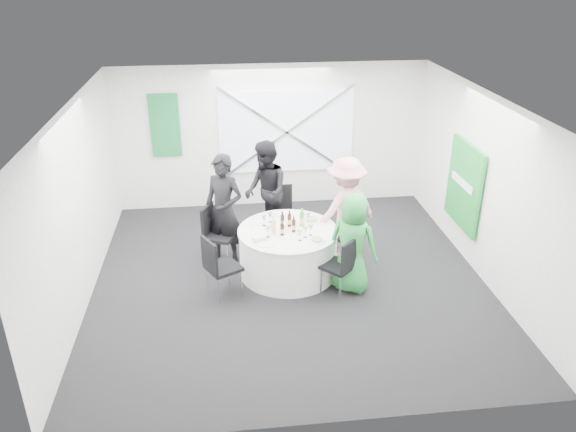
{
  "coord_description": "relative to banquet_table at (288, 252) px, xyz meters",
  "views": [
    {
      "loc": [
        -0.91,
        -7.49,
        4.64
      ],
      "look_at": [
        0.0,
        0.2,
        1.0
      ],
      "focal_mm": 35.0,
      "sensor_mm": 36.0,
      "label": 1
    }
  ],
  "objects": [
    {
      "name": "napkin",
      "position": [
        -0.46,
        -0.29,
        0.42
      ],
      "size": [
        0.22,
        0.17,
        0.06
      ],
      "primitive_type": "cube",
      "rotation": [
        0.0,
        0.0,
        0.22
      ],
      "color": "white",
      "rests_on": "plate_front_left"
    },
    {
      "name": "wine_glass_c",
      "position": [
        0.13,
        -0.37,
        0.5
      ],
      "size": [
        0.07,
        0.07,
        0.17
      ],
      "color": "white",
      "rests_on": "banquet_table"
    },
    {
      "name": "chair_front_right",
      "position": [
        0.72,
        -0.72,
        0.16
      ],
      "size": [
        0.6,
        0.6,
        0.93
      ],
      "rotation": [
        0.0,
        0.0,
        3.92
      ],
      "color": "black",
      "rests_on": "floor"
    },
    {
      "name": "person_man_back_left",
      "position": [
        -0.97,
        0.54,
        0.53
      ],
      "size": [
        0.79,
        0.7,
        1.82
      ],
      "primitive_type": "imported",
      "rotation": [
        0.0,
        0.0,
        -0.51
      ],
      "color": "black",
      "rests_on": "floor"
    },
    {
      "name": "wine_glass_e",
      "position": [
        0.32,
        -0.21,
        0.5
      ],
      "size": [
        0.07,
        0.07,
        0.17
      ],
      "color": "white",
      "rests_on": "banquet_table"
    },
    {
      "name": "wine_glass_d",
      "position": [
        0.23,
        -0.27,
        0.5
      ],
      "size": [
        0.07,
        0.07,
        0.17
      ],
      "color": "white",
      "rests_on": "banquet_table"
    },
    {
      "name": "fork_a",
      "position": [
        -0.41,
        0.4,
        0.38
      ],
      "size": [
        0.08,
        0.14,
        0.01
      ],
      "primitive_type": "cube",
      "rotation": [
        0.0,
        0.0,
        2.67
      ],
      "color": "silver",
      "rests_on": "banquet_table"
    },
    {
      "name": "ceiling",
      "position": [
        0.0,
        -0.2,
        2.42
      ],
      "size": [
        6.0,
        6.0,
        0.0
      ],
      "primitive_type": "plane",
      "rotation": [
        3.14,
        0.0,
        0.0
      ],
      "color": "white",
      "rests_on": "wall_back"
    },
    {
      "name": "wine_glass_f",
      "position": [
        -0.35,
        0.2,
        0.5
      ],
      "size": [
        0.07,
        0.07,
        0.17
      ],
      "color": "white",
      "rests_on": "banquet_table"
    },
    {
      "name": "window_panel",
      "position": [
        0.3,
        2.76,
        1.12
      ],
      "size": [
        2.6,
        0.03,
        1.6
      ],
      "primitive_type": "cube",
      "color": "silver",
      "rests_on": "wall_back"
    },
    {
      "name": "person_woman_pink",
      "position": [
        0.99,
        0.42,
        0.49
      ],
      "size": [
        1.24,
        0.93,
        1.75
      ],
      "primitive_type": "imported",
      "rotation": [
        0.0,
        0.0,
        -2.74
      ],
      "color": "pink",
      "rests_on": "floor"
    },
    {
      "name": "window_brace_a",
      "position": [
        0.3,
        2.72,
        1.12
      ],
      "size": [
        2.63,
        0.05,
        1.84
      ],
      "primitive_type": "cube",
      "rotation": [
        0.0,
        0.97,
        0.0
      ],
      "color": "silver",
      "rests_on": "window_panel"
    },
    {
      "name": "person_woman_green",
      "position": [
        0.89,
        -0.57,
        0.39
      ],
      "size": [
        0.9,
        0.82,
        1.54
      ],
      "primitive_type": "imported",
      "rotation": [
        0.0,
        0.0,
        2.57
      ],
      "color": "green",
      "rests_on": "floor"
    },
    {
      "name": "beer_bottle_b",
      "position": [
        0.04,
        0.13,
        0.48
      ],
      "size": [
        0.06,
        0.06,
        0.27
      ],
      "color": "#3B1C0A",
      "rests_on": "banquet_table"
    },
    {
      "name": "wall_back",
      "position": [
        0.0,
        2.8,
        1.02
      ],
      "size": [
        6.0,
        0.0,
        6.0
      ],
      "primitive_type": "plane",
      "rotation": [
        1.57,
        0.0,
        0.0
      ],
      "color": "silver",
      "rests_on": "floor"
    },
    {
      "name": "plate_back_left",
      "position": [
        -0.47,
        0.34,
        0.39
      ],
      "size": [
        0.25,
        0.25,
        0.01
      ],
      "color": "white",
      "rests_on": "banquet_table"
    },
    {
      "name": "beer_bottle_c",
      "position": [
        0.08,
        -0.06,
        0.48
      ],
      "size": [
        0.06,
        0.06,
        0.26
      ],
      "color": "#3B1C0A",
      "rests_on": "banquet_table"
    },
    {
      "name": "clear_water_bottle",
      "position": [
        -0.24,
        -0.09,
        0.49
      ],
      "size": [
        0.08,
        0.08,
        0.29
      ],
      "color": "silver",
      "rests_on": "banquet_table"
    },
    {
      "name": "fork_b",
      "position": [
        0.56,
        0.12,
        0.38
      ],
      "size": [
        0.09,
        0.14,
        0.01
      ],
      "primitive_type": "cube",
      "rotation": [
        0.0,
        0.0,
        0.5
      ],
      "color": "silver",
      "rests_on": "banquet_table"
    },
    {
      "name": "plate_back_right",
      "position": [
        0.41,
        0.29,
        0.4
      ],
      "size": [
        0.29,
        0.29,
        0.04
      ],
      "color": "white",
      "rests_on": "banquet_table"
    },
    {
      "name": "wine_glass_b",
      "position": [
        0.34,
        0.23,
        0.5
      ],
      "size": [
        0.07,
        0.07,
        0.17
      ],
      "color": "white",
      "rests_on": "banquet_table"
    },
    {
      "name": "green_banner",
      "position": [
        -2.0,
        2.75,
        1.32
      ],
      "size": [
        0.55,
        0.04,
        1.2
      ],
      "primitive_type": "cube",
      "color": "#156B37",
      "rests_on": "wall_back"
    },
    {
      "name": "chair_back",
      "position": [
        0.01,
        1.17,
        0.2
      ],
      "size": [
        0.45,
        0.47,
        0.99
      ],
      "rotation": [
        0.0,
        0.0,
        -0.01
      ],
      "color": "black",
      "rests_on": "floor"
    },
    {
      "name": "plate_back",
      "position": [
        -0.03,
        0.58,
        0.39
      ],
      "size": [
        0.29,
        0.29,
        0.01
      ],
      "color": "white",
      "rests_on": "banquet_table"
    },
    {
      "name": "person_man_back",
      "position": [
        -0.24,
        1.26,
        0.51
      ],
      "size": [
        0.63,
        0.94,
        1.78
      ],
      "primitive_type": "imported",
      "rotation": [
        0.0,
        0.0,
        -1.38
      ],
      "color": "black",
      "rests_on": "floor"
    },
    {
      "name": "window_brace_b",
      "position": [
        0.3,
        2.72,
        1.12
      ],
      "size": [
        2.63,
        0.05,
        1.84
      ],
      "primitive_type": "cube",
      "rotation": [
        0.0,
        -0.97,
        0.0
      ],
      "color": "silver",
      "rests_on": "window_panel"
    },
    {
      "name": "green_water_bottle",
      "position": [
        0.23,
        0.12,
        0.5
      ],
      "size": [
        0.08,
        0.08,
        0.29
      ],
      "color": "green",
      "rests_on": "banquet_table"
    },
    {
      "name": "green_sign",
      "position": [
        2.94,
        0.4,
        0.82
      ],
      "size": [
        0.05,
        1.2,
        1.4
      ],
      "primitive_type": "cube",
      "color": "#1A9232",
      "rests_on": "wall_right"
    },
    {
      "name": "chair_front_left",
      "position": [
        -1.09,
        -0.59,
        0.2
      ],
      "size": [
        0.61,
        0.61,
        0.99
      ],
      "rotation": [
        0.0,
        0.0,
        2.07
      ],
      "color": "black",
      "rests_on": "floor"
    },
    {
      "name": "floor",
      "position": [
        0.0,
        -0.2,
        -0.38
      ],
      "size": [
        6.0,
        6.0,
        0.0
      ],
      "primitive_type": "plane",
      "color": "black",
      "rests_on": "ground"
    },
    {
      "name": "wall_left",
      "position": [
        -3.0,
        -0.2,
        1.02
      ],
      "size": [
        0.0,
        6.0,
        6.0
      ],
      "primitive_type": "plane",
      "rotation": [
        1.57,
        0.0,
        1.57
      ],
      "color": "silver",
      "rests_on": "floor"
    },
    {
      "name": "fork_c",
      "position": [
        -0.55,
        -0.17,
        0.38
      ],
      "size": [
        0.1,
        0.13,
        0.01
      ],
      "primitive_type": "cube",
      "rotation": [
        0.0,
        0.0,
        -2.54
      ],
      "color": "silver",
      "rests_on": "banquet_table"
    },
    {
      "name": "plate_front_right",
      "position": [
        0.39,
        -0.42,
        0.4
      ],
      "size": [
        0.26,
        0.26,
        0.04
      ],
      "color": "white",
      "rests_on": "banquet_table"
    },
    {
      "name": "chair_back_right",
      "position": [
        1.05,
        0.41,
        0.15
      ],
      "size": [
        0.54,
        0.54,
        0.91
      ],
      "rotation": [
        0.0,
        0.0,
        -1.19
      ],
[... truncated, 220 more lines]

